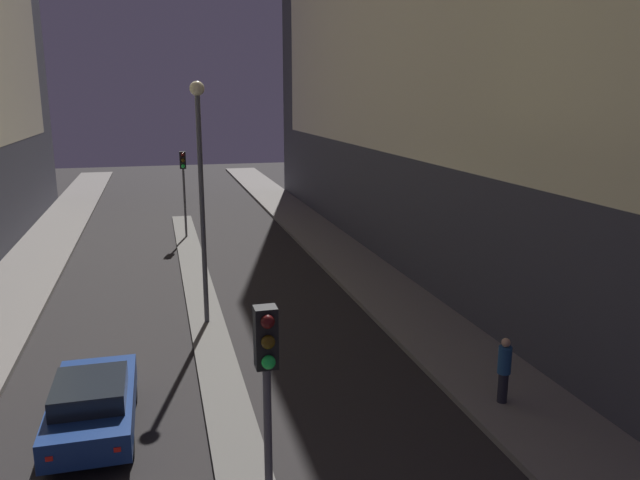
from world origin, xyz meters
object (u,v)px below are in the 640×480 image
traffic_light_mid (183,175)px  car_left_lane (93,404)px  street_lamp (201,172)px  pedestrian_on_right_sidewalk (504,368)px  traffic_light_near (267,388)px

traffic_light_mid → car_left_lane: bearing=-98.8°
street_lamp → car_left_lane: bearing=-115.7°
street_lamp → pedestrian_on_right_sidewalk: 10.92m
traffic_light_mid → car_left_lane: (-3.06, -19.74, -2.73)m
car_left_lane → pedestrian_on_right_sidewalk: bearing=-7.9°
traffic_light_near → car_left_lane: traffic_light_near is taller
traffic_light_mid → pedestrian_on_right_sidewalk: (6.55, -21.08, -2.39)m
street_lamp → pedestrian_on_right_sidewalk: size_ratio=4.71×
car_left_lane → pedestrian_on_right_sidewalk: size_ratio=2.48×
traffic_light_near → pedestrian_on_right_sidewalk: traffic_light_near is taller
street_lamp → pedestrian_on_right_sidewalk: street_lamp is taller
car_left_lane → traffic_light_near: bearing=-61.6°
traffic_light_near → traffic_light_mid: size_ratio=1.00×
pedestrian_on_right_sidewalk → traffic_light_near: bearing=-146.6°
traffic_light_near → car_left_lane: size_ratio=1.10×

